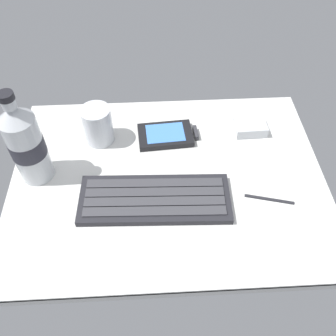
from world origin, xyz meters
The scene contains 7 objects.
ground_plane centered at (0.00, -0.23, -0.99)cm, with size 64.00×48.00×2.80cm.
keyboard centered at (-2.86, -5.80, 0.81)cm, with size 29.38×12.04×1.70cm.
handheld_device centered at (0.66, 11.51, 0.73)cm, with size 13.18×8.44×1.50cm.
juice_cup centered at (-14.55, 11.85, 3.91)cm, with size 6.40×6.40×8.50cm.
water_bottle centered at (-26.58, 2.39, 9.01)cm, with size 6.73×6.73×20.80cm.
charger_block centered at (19.27, 12.78, 1.20)cm, with size 7.00×5.60×2.40cm, color silver.
stylus_pen centered at (19.41, -6.54, 0.35)cm, with size 0.70×0.70×9.50cm, color #26262B.
Camera 1 is at (-2.47, -46.32, 58.41)cm, focal length 38.97 mm.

